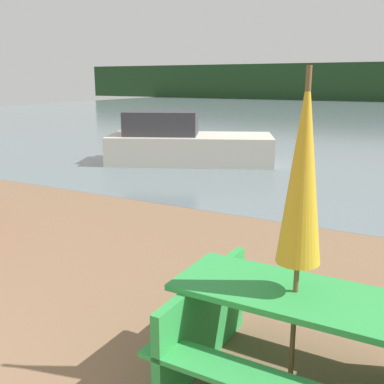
% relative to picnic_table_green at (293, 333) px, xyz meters
% --- Properties ---
extents(water, '(60.00, 50.00, 0.00)m').
position_rel_picnic_table_green_xyz_m(water, '(-2.65, 28.84, -0.47)').
color(water, slate).
rests_on(water, ground_plane).
extents(picnic_table_green, '(1.69, 1.40, 0.79)m').
position_rel_picnic_table_green_xyz_m(picnic_table_green, '(0.00, 0.00, 0.00)').
color(picnic_table_green, green).
rests_on(picnic_table_green, ground_plane).
extents(umbrella_gold, '(0.29, 0.29, 2.28)m').
position_rel_picnic_table_green_xyz_m(umbrella_gold, '(-0.00, -0.00, 1.16)').
color(umbrella_gold, brown).
rests_on(umbrella_gold, ground_plane).
extents(boat, '(4.73, 3.43, 1.38)m').
position_rel_picnic_table_green_xyz_m(boat, '(-5.27, 7.77, 0.05)').
color(boat, beige).
rests_on(boat, water).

